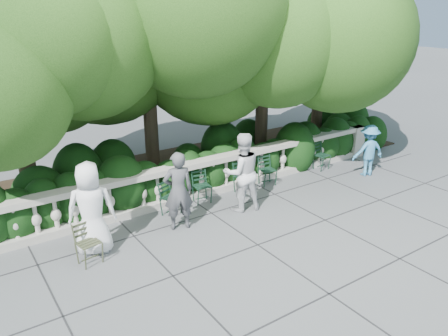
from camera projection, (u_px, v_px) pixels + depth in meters
ground at (248, 220)px, 10.18m from camera, size 90.00×90.00×0.00m
balustrade at (207, 178)px, 11.40m from camera, size 12.00×0.44×1.00m
shrub_hedge at (185, 180)px, 12.50m from camera, size 15.00×2.60×1.70m
tree_canopy at (199, 35)px, 11.63m from camera, size 15.04×6.52×6.78m
chair_b at (204, 204)px, 11.00m from camera, size 0.50×0.54×0.84m
chair_c at (247, 194)px, 11.63m from camera, size 0.50×0.54×0.84m
chair_d at (176, 216)px, 10.40m from camera, size 0.59×0.61×0.84m
chair_e at (324, 170)px, 13.27m from camera, size 0.49×0.53×0.84m
chair_f at (270, 186)px, 12.09m from camera, size 0.50×0.54×0.84m
chair_weathered at (95, 266)px, 8.40m from camera, size 0.52×0.55×0.84m
person_businessman at (91, 209)px, 8.57m from camera, size 1.09×0.90×1.92m
person_woman_grey at (178, 191)px, 9.54m from camera, size 0.75×0.59×1.80m
person_casual_man at (242, 172)px, 10.42m from camera, size 1.08×0.93×1.94m
person_older_blue at (368, 150)px, 12.66m from camera, size 1.09×0.81×1.51m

